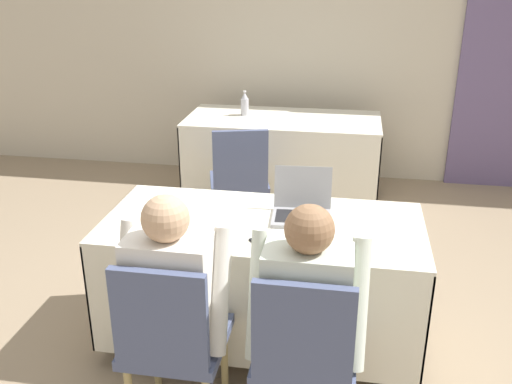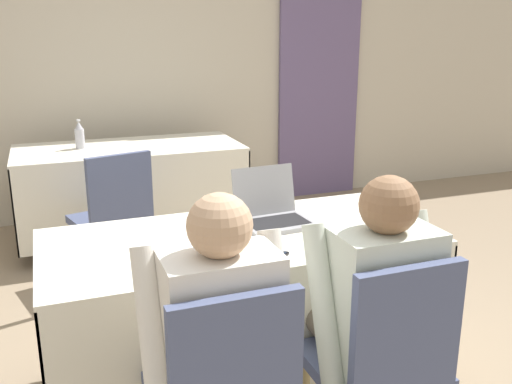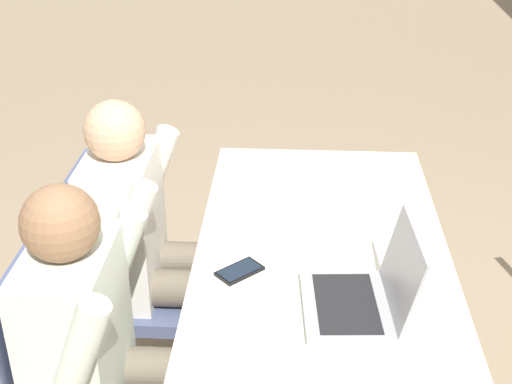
% 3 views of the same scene
% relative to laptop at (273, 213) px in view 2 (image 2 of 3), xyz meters
% --- Properties ---
extents(wall_back, '(12.00, 0.06, 2.70)m').
position_rel_laptop_xyz_m(wall_back, '(-0.20, 2.75, 0.55)').
color(wall_back, beige).
rests_on(wall_back, ground_plane).
extents(curtain_panel, '(0.83, 0.04, 2.65)m').
position_rel_laptop_xyz_m(curtain_panel, '(1.58, 2.69, 0.53)').
color(curtain_panel, slate).
rests_on(curtain_panel, ground_plane).
extents(conference_table_near, '(1.68, 0.79, 0.75)m').
position_rel_laptop_xyz_m(conference_table_near, '(-0.20, -0.10, -0.23)').
color(conference_table_near, silver).
rests_on(conference_table_near, ground_plane).
extents(conference_table_far, '(1.68, 0.79, 0.75)m').
position_rel_laptop_xyz_m(conference_table_far, '(-0.36, 2.02, -0.23)').
color(conference_table_far, silver).
rests_on(conference_table_far, ground_plane).
extents(laptop, '(0.33, 0.31, 0.24)m').
position_rel_laptop_xyz_m(laptop, '(0.00, 0.00, 0.00)').
color(laptop, '#99999E').
rests_on(laptop, conference_table_near).
extents(cell_phone, '(0.15, 0.15, 0.01)m').
position_rel_laptop_xyz_m(cell_phone, '(-0.16, -0.35, -0.04)').
color(cell_phone, black).
rests_on(cell_phone, conference_table_near).
extents(paper_beside_laptop, '(0.32, 0.36, 0.00)m').
position_rel_laptop_xyz_m(paper_beside_laptop, '(-0.45, -0.21, -0.05)').
color(paper_beside_laptop, white).
rests_on(paper_beside_laptop, conference_table_near).
extents(water_bottle, '(0.07, 0.07, 0.22)m').
position_rel_laptop_xyz_m(water_bottle, '(-0.70, 2.07, 0.05)').
color(water_bottle, '#B7B7C1').
rests_on(water_bottle, conference_table_far).
extents(chair_near_right, '(0.44, 0.44, 0.89)m').
position_rel_laptop_xyz_m(chair_near_right, '(0.10, -0.80, -0.31)').
color(chair_near_right, tan).
rests_on(chair_near_right, ground_plane).
extents(chair_far_spare, '(0.54, 0.54, 0.89)m').
position_rel_laptop_xyz_m(chair_far_spare, '(-0.58, 1.21, -0.31)').
color(chair_far_spare, tan).
rests_on(chair_far_spare, ground_plane).
extents(person_checkered_shirt, '(0.50, 0.52, 1.15)m').
position_rel_laptop_xyz_m(person_checkered_shirt, '(-0.49, -0.70, -0.15)').
color(person_checkered_shirt, '#665B4C').
rests_on(person_checkered_shirt, ground_plane).
extents(person_white_shirt, '(0.50, 0.52, 1.15)m').
position_rel_laptop_xyz_m(person_white_shirt, '(0.10, -0.70, -0.15)').
color(person_white_shirt, '#665B4C').
rests_on(person_white_shirt, ground_plane).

